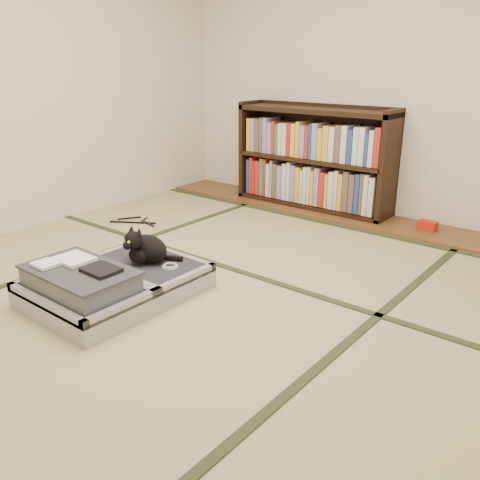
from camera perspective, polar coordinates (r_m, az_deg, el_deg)
The scene contains 10 objects.
floor at distance 3.14m, azimuth -4.75°, elevation -5.78°, with size 4.50×4.50×0.00m, color tan.
wood_strip at distance 4.69m, azimuth 12.31°, elevation 2.62°, with size 4.00×0.50×0.02m, color brown.
red_item at distance 4.46m, azimuth 20.30°, elevation 1.56°, with size 0.15×0.09×0.07m, color red.
room_shell at distance 2.84m, azimuth -5.63°, elevation 21.91°, with size 4.50×4.50×4.50m.
tatami_borders at distance 3.48m, azimuth 0.85°, elevation -3.02°, with size 4.00×4.50×0.01m.
bookcase at distance 4.86m, azimuth 8.24°, elevation 8.81°, with size 1.53×0.35×0.98m.
suitcase at distance 3.09m, azimuth -14.34°, elevation -4.80°, with size 0.72×0.96×0.28m.
cat at distance 3.21m, azimuth -10.61°, elevation -0.91°, with size 0.32×0.32×0.26m.
cable_coil at distance 3.14m, azimuth -7.85°, elevation -2.93°, with size 0.10×0.10×0.02m.
hanger at distance 4.53m, azimuth -11.63°, elevation 2.05°, with size 0.41×0.30×0.01m.
Camera 1 is at (1.98, -2.04, 1.34)m, focal length 38.00 mm.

